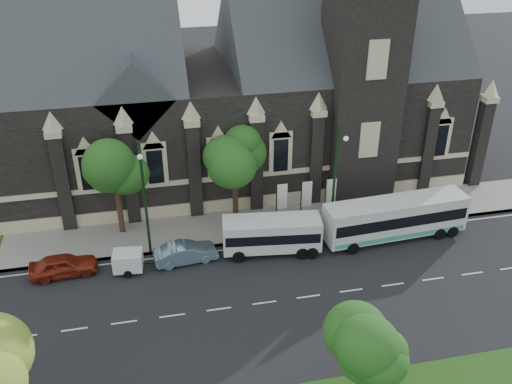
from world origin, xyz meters
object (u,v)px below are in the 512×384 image
object	(u,v)px
tree_walk_right	(237,154)
banner_flag_left	(280,199)
shuttle_bus	(272,233)
car_far_red	(63,265)
banner_flag_center	(305,197)
banner_flag_right	(329,194)
street_lamp_mid	(144,194)
tree_park_east	(372,343)
box_trailer	(128,261)
street_lamp_near	(336,175)
sedan	(186,253)
tour_coach	(396,218)
tree_walk_left	(117,166)

from	to	relation	value
tree_walk_right	banner_flag_left	bearing A→B (deg)	-29.10
shuttle_bus	car_far_red	xyz separation A→B (m)	(-14.83, 0.30, -0.82)
banner_flag_center	shuttle_bus	size ratio (longest dim) A/B	0.54
tree_walk_right	banner_flag_right	world-z (taller)	tree_walk_right
tree_walk_right	street_lamp_mid	distance (m)	8.10
tree_park_east	box_trailer	distance (m)	19.18
street_lamp_near	street_lamp_mid	distance (m)	14.00
banner_flag_right	sedan	distance (m)	12.38
banner_flag_right	tour_coach	size ratio (longest dim) A/B	0.36
banner_flag_right	car_far_red	bearing A→B (deg)	-171.27
tree_walk_right	box_trailer	bearing A→B (deg)	-148.67
tour_coach	shuttle_bus	bearing A→B (deg)	175.75
sedan	car_far_red	distance (m)	8.47
banner_flag_left	tour_coach	size ratio (longest dim) A/B	0.36
shuttle_bus	sedan	world-z (taller)	shuttle_bus
tour_coach	street_lamp_mid	bearing A→B (deg)	171.40
banner_flag_right	banner_flag_left	bearing A→B (deg)	180.00
tree_walk_right	banner_flag_right	distance (m)	8.05
tree_walk_left	sedan	xyz separation A→B (m)	(4.27, -5.02, -4.99)
tree_park_east	car_far_red	bearing A→B (deg)	136.77
tree_park_east	box_trailer	bearing A→B (deg)	128.72
tree_walk_left	shuttle_bus	bearing A→B (deg)	-25.71
banner_flag_left	car_far_red	bearing A→B (deg)	-169.17
shuttle_bus	tree_walk_right	bearing A→B (deg)	114.61
sedan	tour_coach	bearing A→B (deg)	-96.73
tree_walk_left	car_far_red	xyz separation A→B (m)	(-4.20, -4.82, -4.95)
banner_flag_center	sedan	distance (m)	10.49
tree_walk_right	shuttle_bus	distance (m)	6.83
tree_walk_right	banner_flag_center	xyz separation A→B (m)	(5.08, -1.71, -3.43)
tree_park_east	banner_flag_center	bearing A→B (deg)	83.43
banner_flag_left	street_lamp_near	bearing A→B (deg)	-27.18
banner_flag_center	banner_flag_left	bearing A→B (deg)	180.00
tree_walk_right	banner_flag_center	distance (m)	6.36
tree_walk_right	car_far_red	distance (m)	14.94
banner_flag_right	banner_flag_center	bearing A→B (deg)	180.00
street_lamp_near	banner_flag_right	distance (m)	3.34
street_lamp_near	sedan	xyz separation A→B (m)	(-11.53, -1.41, -4.37)
tree_walk_left	box_trailer	size ratio (longest dim) A/B	2.57
shuttle_bus	banner_flag_left	bearing A→B (deg)	73.94
tree_walk_right	tree_walk_left	distance (m)	9.01
banner_flag_center	banner_flag_right	distance (m)	2.00
tree_walk_right	banner_flag_left	distance (m)	4.92
tree_walk_left	banner_flag_left	world-z (taller)	tree_walk_left
tree_walk_right	tree_park_east	bearing A→B (deg)	-81.58
tree_walk_left	banner_flag_center	world-z (taller)	tree_walk_left
tree_walk_right	box_trailer	distance (m)	11.43
tree_walk_left	tree_walk_right	bearing A→B (deg)	0.06
tree_walk_right	car_far_red	bearing A→B (deg)	-159.93
box_trailer	banner_flag_center	bearing A→B (deg)	20.82
street_lamp_mid	box_trailer	xyz separation A→B (m)	(-1.59, -1.74, -4.23)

